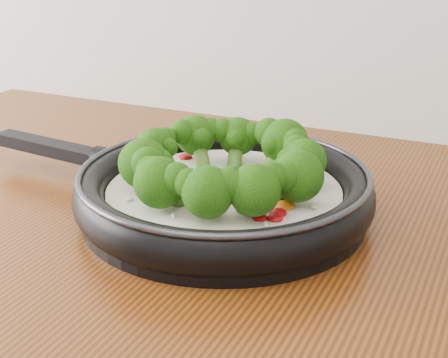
% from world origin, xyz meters
% --- Properties ---
extents(skillet, '(0.59, 0.40, 0.11)m').
position_xyz_m(skillet, '(-0.12, 1.09, 0.94)').
color(skillet, black).
rests_on(skillet, counter).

